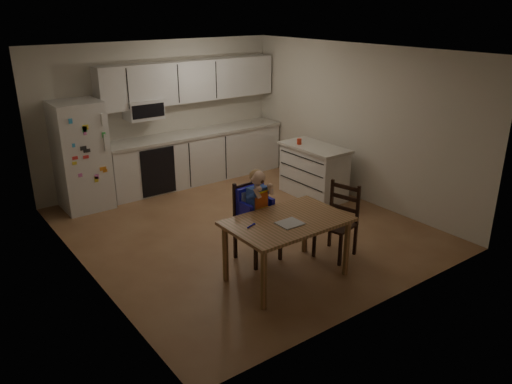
{
  "coord_description": "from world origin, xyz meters",
  "views": [
    {
      "loc": [
        -3.78,
        -5.44,
        3.07
      ],
      "look_at": [
        -0.39,
        -0.86,
        0.91
      ],
      "focal_mm": 35.0,
      "sensor_mm": 36.0,
      "label": 1
    }
  ],
  "objects_px": {
    "chair_booster": "(255,206)",
    "chair_side": "(340,215)",
    "red_cup": "(299,141)",
    "kitchen_island": "(314,171)",
    "refrigerator": "(81,156)",
    "dining_table": "(287,228)"
  },
  "relations": [
    {
      "from": "chair_booster",
      "to": "chair_side",
      "type": "xyz_separation_m",
      "value": [
        0.95,
        -0.55,
        -0.18
      ]
    },
    {
      "from": "red_cup",
      "to": "chair_side",
      "type": "height_order",
      "value": "red_cup"
    },
    {
      "from": "kitchen_island",
      "to": "chair_booster",
      "type": "distance_m",
      "value": 2.43
    },
    {
      "from": "refrigerator",
      "to": "dining_table",
      "type": "bearing_deg",
      "value": -72.11
    },
    {
      "from": "dining_table",
      "to": "chair_side",
      "type": "relative_size",
      "value": 1.47
    },
    {
      "from": "chair_booster",
      "to": "chair_side",
      "type": "height_order",
      "value": "chair_booster"
    },
    {
      "from": "refrigerator",
      "to": "chair_side",
      "type": "relative_size",
      "value": 1.79
    },
    {
      "from": "kitchen_island",
      "to": "dining_table",
      "type": "distance_m",
      "value": 2.78
    },
    {
      "from": "refrigerator",
      "to": "chair_booster",
      "type": "relative_size",
      "value": 1.43
    },
    {
      "from": "chair_booster",
      "to": "chair_side",
      "type": "distance_m",
      "value": 1.11
    },
    {
      "from": "red_cup",
      "to": "refrigerator",
      "type": "bearing_deg",
      "value": 153.44
    },
    {
      "from": "kitchen_island",
      "to": "chair_side",
      "type": "relative_size",
      "value": 1.25
    },
    {
      "from": "refrigerator",
      "to": "kitchen_island",
      "type": "relative_size",
      "value": 1.44
    },
    {
      "from": "chair_side",
      "to": "chair_booster",
      "type": "bearing_deg",
      "value": -134.31
    },
    {
      "from": "refrigerator",
      "to": "dining_table",
      "type": "height_order",
      "value": "refrigerator"
    },
    {
      "from": "refrigerator",
      "to": "red_cup",
      "type": "height_order",
      "value": "refrigerator"
    },
    {
      "from": "red_cup",
      "to": "chair_side",
      "type": "distance_m",
      "value": 2.25
    },
    {
      "from": "red_cup",
      "to": "chair_side",
      "type": "bearing_deg",
      "value": -117.23
    },
    {
      "from": "red_cup",
      "to": "chair_booster",
      "type": "distance_m",
      "value": 2.43
    },
    {
      "from": "kitchen_island",
      "to": "dining_table",
      "type": "height_order",
      "value": "kitchen_island"
    },
    {
      "from": "refrigerator",
      "to": "kitchen_island",
      "type": "distance_m",
      "value": 3.74
    },
    {
      "from": "refrigerator",
      "to": "chair_side",
      "type": "height_order",
      "value": "refrigerator"
    }
  ]
}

